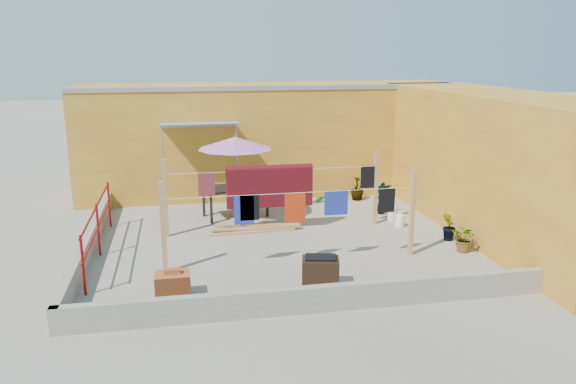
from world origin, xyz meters
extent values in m
plane|color=#9E998E|center=(0.00, 0.00, 0.00)|extent=(80.00, 80.00, 0.00)
cube|color=gold|center=(0.50, 4.70, 1.60)|extent=(11.00, 2.40, 3.20)
cube|color=gray|center=(0.50, 3.65, 3.15)|extent=(11.00, 0.35, 0.12)
cube|color=#2D51B2|center=(-1.60, 3.15, 2.25)|extent=(2.00, 0.79, 0.22)
cylinder|color=gray|center=(-2.55, 2.78, 1.60)|extent=(0.03, 0.30, 1.28)
cylinder|color=gray|center=(-0.65, 2.78, 1.60)|extent=(0.03, 0.30, 1.28)
cube|color=gold|center=(5.20, 0.00, 1.60)|extent=(2.40, 9.00, 3.20)
cube|color=gray|center=(0.00, -3.58, 0.22)|extent=(8.30, 0.16, 0.44)
cube|color=gray|center=(-4.08, 0.00, 0.22)|extent=(0.16, 7.30, 0.44)
cylinder|color=maroon|center=(-3.85, -2.20, 0.55)|extent=(0.05, 0.05, 1.10)
cylinder|color=maroon|center=(-3.85, -0.20, 0.55)|extent=(0.05, 0.05, 1.10)
cylinder|color=maroon|center=(-3.85, 1.80, 0.55)|extent=(0.05, 0.05, 1.10)
cylinder|color=maroon|center=(-3.85, -0.20, 1.05)|extent=(0.04, 4.20, 0.04)
cylinder|color=maroon|center=(-3.85, -0.20, 0.60)|extent=(0.04, 4.20, 0.04)
cube|color=tan|center=(-2.50, -1.40, 0.90)|extent=(0.09, 0.09, 1.80)
cube|color=tan|center=(2.50, -1.40, 0.90)|extent=(0.09, 0.09, 1.80)
cube|color=tan|center=(2.50, 0.80, 0.90)|extent=(0.09, 0.09, 1.80)
cube|color=tan|center=(-2.50, 0.80, 0.90)|extent=(0.09, 0.09, 1.80)
cylinder|color=silver|center=(0.00, -1.40, 1.45)|extent=(5.00, 0.01, 0.01)
cylinder|color=silver|center=(0.00, 0.80, 1.45)|extent=(5.00, 0.01, 0.01)
cube|color=#450B12|center=(-0.11, 0.80, 1.04)|extent=(2.02, 0.22, 0.91)
cube|color=black|center=(2.30, 0.80, 1.18)|extent=(0.38, 0.02, 0.53)
cube|color=maroon|center=(-1.57, 0.80, 1.18)|extent=(0.38, 0.02, 0.53)
cube|color=#1C2E99|center=(-0.96, -1.40, 1.16)|extent=(0.38, 0.02, 0.58)
cube|color=black|center=(-0.85, -1.40, 1.20)|extent=(0.37, 0.02, 0.50)
cube|color=#B32D0E|center=(0.04, -1.40, 1.15)|extent=(0.41, 0.02, 0.60)
cube|color=#1C2E99|center=(0.88, -1.40, 1.20)|extent=(0.48, 0.02, 0.49)
cube|color=black|center=(1.93, -1.40, 1.20)|extent=(0.35, 0.02, 0.49)
cylinder|color=gray|center=(-0.81, 1.66, 0.03)|extent=(0.33, 0.33, 0.05)
cylinder|color=gray|center=(-0.81, 1.66, 1.04)|extent=(0.04, 0.04, 2.09)
cone|color=#CE6FB0|center=(-0.81, 1.66, 1.98)|extent=(2.12, 2.12, 0.29)
cylinder|color=gray|center=(-0.81, 1.66, 2.14)|extent=(0.04, 0.04, 0.09)
cube|color=black|center=(-0.79, 2.09, 0.76)|extent=(1.83, 1.20, 0.06)
cube|color=black|center=(-1.43, 1.59, 0.37)|extent=(0.06, 0.06, 0.74)
cube|color=black|center=(-1.59, 2.25, 0.37)|extent=(0.06, 0.06, 0.74)
cube|color=black|center=(0.00, 1.92, 0.37)|extent=(0.06, 0.06, 0.74)
cube|color=black|center=(-0.15, 2.58, 0.37)|extent=(0.06, 0.06, 0.74)
cube|color=#AA5227|center=(-2.35, -2.58, 0.22)|extent=(0.60, 0.44, 0.44)
cube|color=#A14926|center=(-2.35, -2.58, 0.48)|extent=(0.27, 0.13, 0.09)
cube|color=tan|center=(-0.55, 0.67, 0.02)|extent=(2.04, 0.23, 0.04)
cube|color=tan|center=(-0.47, 0.79, 0.07)|extent=(2.04, 0.23, 0.04)
cube|color=tan|center=(-0.39, 0.91, 0.11)|extent=(2.03, 0.51, 0.04)
cube|color=black|center=(0.25, -2.66, 0.27)|extent=(0.74, 0.57, 0.55)
cube|color=black|center=(0.25, -2.66, 0.57)|extent=(0.61, 0.44, 0.04)
cylinder|color=white|center=(0.68, -3.05, 0.03)|extent=(0.51, 0.51, 0.07)
torus|color=white|center=(0.68, -3.05, 0.07)|extent=(0.54, 0.54, 0.06)
cylinder|color=white|center=(3.02, 1.01, 0.15)|extent=(0.22, 0.22, 0.30)
cylinder|color=white|center=(3.02, 1.01, 0.32)|extent=(0.06, 0.06, 0.05)
cylinder|color=white|center=(3.02, 0.46, 0.15)|extent=(0.22, 0.22, 0.30)
cylinder|color=white|center=(3.02, 0.46, 0.32)|extent=(0.06, 0.06, 0.05)
torus|color=#1B7B22|center=(1.85, 3.20, 0.02)|extent=(0.46, 0.46, 0.03)
torus|color=#1B7B22|center=(1.85, 3.20, 0.05)|extent=(0.39, 0.39, 0.03)
imported|color=#1B5618|center=(0.92, 2.79, 0.40)|extent=(0.94, 0.92, 0.79)
imported|color=#1B5618|center=(2.78, 3.08, 0.35)|extent=(0.45, 0.45, 0.71)
imported|color=#1B5618|center=(2.98, 1.61, 0.44)|extent=(0.52, 0.40, 0.88)
imported|color=#1B5618|center=(3.70, -0.73, 0.33)|extent=(0.39, 0.44, 0.66)
imported|color=#1B5618|center=(3.70, -1.45, 0.29)|extent=(0.67, 0.69, 0.59)
camera|label=1|loc=(-2.11, -11.75, 4.14)|focal=35.00mm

